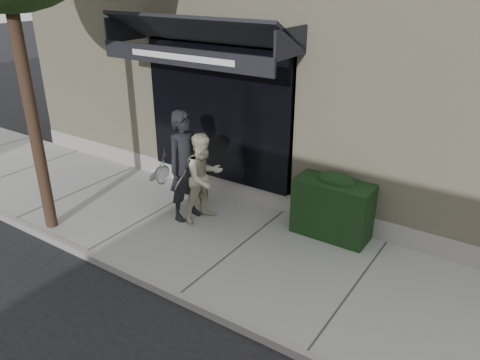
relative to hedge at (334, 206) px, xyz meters
The scene contains 7 objects.
ground 1.79m from the hedge, 131.35° to the right, with size 80.00×80.00×0.00m, color black.
sidewalk 1.77m from the hedge, 131.35° to the right, with size 20.00×3.00×0.12m, color gray.
curb 3.07m from the hedge, 111.45° to the right, with size 20.00×0.10×0.14m, color gray.
building_facade 4.39m from the hedge, 106.65° to the left, with size 14.30×8.04×5.64m.
hedge is the anchor object (origin of this frame).
pedestrian_front 2.69m from the hedge, 159.55° to the right, with size 0.77×0.95×2.04m.
pedestrian_back 2.33m from the hedge, 159.96° to the right, with size 0.80×0.93×1.65m.
Camera 1 is at (3.72, -5.53, 4.29)m, focal length 35.00 mm.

